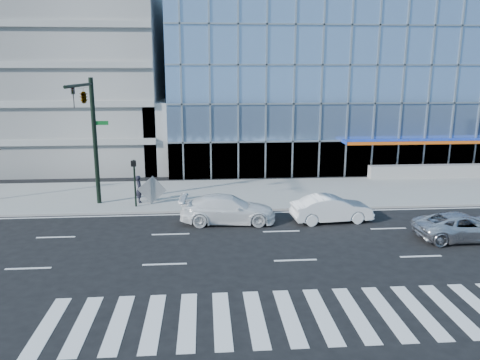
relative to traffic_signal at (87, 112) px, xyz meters
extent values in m
plane|color=black|center=(11.00, -4.57, -6.16)|extent=(160.00, 160.00, 0.00)
cube|color=gray|center=(11.00, 3.43, -6.09)|extent=(120.00, 8.00, 0.15)
cube|color=#7293BE|center=(25.00, 21.43, 1.34)|extent=(42.00, 26.00, 15.00)
cube|color=gray|center=(-9.00, 21.43, 3.84)|extent=(24.00, 24.00, 20.00)
cube|color=gray|center=(5.00, 13.43, -3.16)|extent=(6.00, 8.00, 6.00)
cylinder|color=black|center=(0.00, 1.43, -2.01)|extent=(0.28, 0.28, 8.00)
cylinder|color=black|center=(0.00, -1.37, 1.59)|extent=(0.18, 5.60, 0.18)
imported|color=black|center=(0.00, -2.77, 0.99)|extent=(0.18, 0.22, 1.10)
imported|color=black|center=(0.00, -0.57, 0.99)|extent=(0.48, 2.24, 0.90)
cube|color=#0C591E|center=(0.45, 1.43, -0.81)|extent=(0.90, 0.05, 0.25)
cylinder|color=black|center=(2.50, 0.43, -4.51)|extent=(0.12, 0.12, 3.00)
cube|color=black|center=(2.50, 0.28, -3.21)|extent=(0.30, 0.25, 0.35)
imported|color=silver|center=(20.17, -6.50, -5.48)|extent=(4.94, 2.30, 1.37)
imported|color=white|center=(8.17, -2.77, -5.37)|extent=(5.58, 2.51, 1.59)
imported|color=white|center=(14.17, -3.05, -5.40)|extent=(4.75, 2.00, 1.53)
imported|color=black|center=(2.61, 1.38, -5.12)|extent=(0.60, 0.75, 1.79)
cube|color=gray|center=(3.48, 1.00, -5.10)|extent=(1.83, 0.27, 1.83)
camera|label=1|loc=(6.88, -28.50, 2.38)|focal=35.00mm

